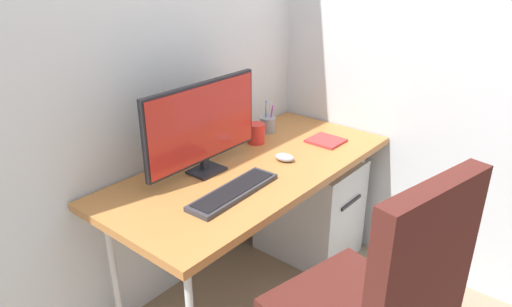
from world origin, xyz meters
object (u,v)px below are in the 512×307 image
(coffee_mug, at_px, (256,133))
(filing_cabinet, at_px, (309,206))
(office_chair, at_px, (377,304))
(notebook, at_px, (326,141))
(monitor, at_px, (203,125))
(mouse, at_px, (285,157))
(keyboard, at_px, (234,192))
(pen_holder, at_px, (268,124))

(coffee_mug, bearing_deg, filing_cabinet, -33.39)
(office_chair, distance_m, notebook, 1.06)
(monitor, bearing_deg, filing_cabinet, -11.55)
(office_chair, xyz_separation_m, mouse, (0.45, 0.72, 0.18))
(office_chair, bearing_deg, mouse, 58.10)
(office_chair, height_order, filing_cabinet, office_chair)
(office_chair, distance_m, filing_cabinet, 1.17)
(monitor, bearing_deg, keyboard, -107.57)
(office_chair, relative_size, notebook, 6.28)
(mouse, bearing_deg, notebook, -16.00)
(pen_holder, bearing_deg, coffee_mug, -161.88)
(office_chair, height_order, notebook, office_chair)
(keyboard, height_order, pen_holder, pen_holder)
(keyboard, distance_m, notebook, 0.73)
(filing_cabinet, height_order, keyboard, keyboard)
(office_chair, xyz_separation_m, pen_holder, (0.71, 1.03, 0.20))
(office_chair, relative_size, filing_cabinet, 1.84)
(office_chair, relative_size, monitor, 1.69)
(filing_cabinet, height_order, notebook, notebook)
(monitor, height_order, keyboard, monitor)
(keyboard, relative_size, mouse, 4.73)
(office_chair, height_order, monitor, monitor)
(monitor, distance_m, coffee_mug, 0.45)
(keyboard, bearing_deg, filing_cabinet, 8.12)
(filing_cabinet, relative_size, mouse, 6.08)
(office_chair, xyz_separation_m, monitor, (0.13, 0.94, 0.38))
(filing_cabinet, relative_size, keyboard, 1.28)
(office_chair, bearing_deg, monitor, 82.21)
(office_chair, bearing_deg, keyboard, 85.88)
(mouse, bearing_deg, coffee_mug, 58.47)
(keyboard, bearing_deg, office_chair, -94.12)
(monitor, relative_size, keyboard, 1.40)
(filing_cabinet, distance_m, monitor, 0.96)
(monitor, bearing_deg, coffee_mug, 5.20)
(monitor, relative_size, pen_holder, 3.71)
(filing_cabinet, xyz_separation_m, mouse, (-0.36, -0.07, 0.45))
(mouse, relative_size, pen_holder, 0.56)
(filing_cabinet, xyz_separation_m, pen_holder, (-0.10, 0.23, 0.48))
(office_chair, height_order, coffee_mug, office_chair)
(filing_cabinet, height_order, mouse, mouse)
(notebook, relative_size, coffee_mug, 1.38)
(pen_holder, bearing_deg, keyboard, -152.68)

